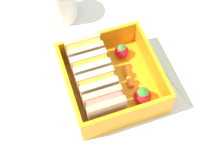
{
  "coord_description": "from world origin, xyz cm",
  "views": [
    {
      "loc": [
        -24.14,
        8.42,
        46.74
      ],
      "look_at": [
        0.0,
        0.0,
        2.7
      ],
      "focal_mm": 50.0,
      "sensor_mm": 36.0,
      "label": 1
    }
  ],
  "objects": [
    {
      "name": "sandwich_center",
      "position": [
        1.7,
        2.93,
        4.21
      ],
      "size": [
        2.89,
        5.86,
        6.02
      ],
      "color": "beige",
      "rests_on": "bento_tray"
    },
    {
      "name": "ground_plane",
      "position": [
        0.0,
        0.0,
        -1.0
      ],
      "size": [
        120.0,
        120.0,
        2.0
      ],
      "primitive_type": "cube",
      "color": "white"
    },
    {
      "name": "bento_tray",
      "position": [
        0.0,
        0.0,
        0.6
      ],
      "size": [
        15.43,
        14.82,
        1.2
      ],
      "primitive_type": "cube",
      "color": "orange",
      "rests_on": "ground_plane"
    },
    {
      "name": "sandwich_center_right",
      "position": [
        5.11,
        2.93,
        4.21
      ],
      "size": [
        2.89,
        5.86,
        6.02
      ],
      "color": "tan",
      "rests_on": "bento_tray"
    },
    {
      "name": "strawberry_far_left",
      "position": [
        4.7,
        -3.4,
        2.55
      ],
      "size": [
        2.46,
        2.46,
        3.06
      ],
      "color": "red",
      "rests_on": "bento_tray"
    },
    {
      "name": "sandwich_left",
      "position": [
        -5.11,
        2.93,
        4.21
      ],
      "size": [
        2.89,
        5.86,
        6.02
      ],
      "color": "tan",
      "rests_on": "bento_tray"
    },
    {
      "name": "bento_rim",
      "position": [
        0.0,
        0.0,
        3.47
      ],
      "size": [
        15.43,
        14.82,
        4.54
      ],
      "color": "orange",
      "rests_on": "bento_tray"
    },
    {
      "name": "sandwich_center_left",
      "position": [
        -1.7,
        2.93,
        4.21
      ],
      "size": [
        2.89,
        5.86,
        6.02
      ],
      "color": "#D4B78D",
      "rests_on": "bento_tray"
    },
    {
      "name": "strawberry_left",
      "position": [
        -4.59,
        -3.49,
        2.77
      ],
      "size": [
        2.9,
        2.9,
        3.5
      ],
      "color": "red",
      "rests_on": "bento_tray"
    },
    {
      "name": "carrot_stick_far_left",
      "position": [
        -0.05,
        -2.92,
        1.71
      ],
      "size": [
        4.2,
        1.46,
        1.02
      ],
      "primitive_type": "cylinder",
      "rotation": [
        1.57,
        0.0,
        1.46
      ],
      "color": "orange",
      "rests_on": "bento_tray"
    },
    {
      "name": "folded_napkin",
      "position": [
        0.54,
        -15.49,
        0.2
      ],
      "size": [
        16.47,
        14.43,
        0.4
      ],
      "primitive_type": "cube",
      "rotation": [
        0.0,
        0.0,
        0.18
      ],
      "color": "silver",
      "rests_on": "ground_plane"
    },
    {
      "name": "drinking_glass",
      "position": [
        18.32,
        3.99,
        3.69
      ],
      "size": [
        6.34,
        6.34,
        7.39
      ],
      "primitive_type": "cylinder",
      "color": "white",
      "rests_on": "ground_plane"
    }
  ]
}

